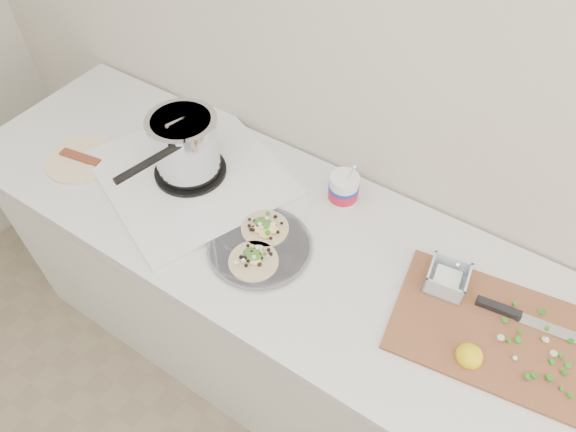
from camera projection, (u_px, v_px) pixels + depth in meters
The scene contains 6 objects.
counter at pixel (318, 327), 1.78m from camera, with size 2.44×0.66×0.90m.
stove at pixel (187, 155), 1.57m from camera, with size 0.71×0.69×0.27m.
taco_plate at pixel (259, 244), 1.43m from camera, with size 0.30×0.30×0.04m.
tub at pixel (344, 188), 1.51m from camera, with size 0.09×0.09×0.20m.
cutboard at pixel (487, 322), 1.27m from camera, with size 0.50×0.38×0.07m.
bacon_plate at pixel (81, 159), 1.67m from camera, with size 0.23×0.23×0.02m.
Camera 1 is at (0.39, 0.65, 2.06)m, focal length 32.00 mm.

